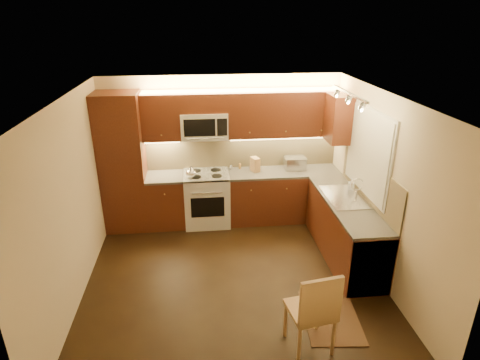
{
  "coord_description": "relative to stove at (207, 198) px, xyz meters",
  "views": [
    {
      "loc": [
        -0.42,
        -4.61,
        3.42
      ],
      "look_at": [
        0.15,
        0.55,
        1.25
      ],
      "focal_mm": 30.0,
      "sensor_mm": 36.0,
      "label": 1
    }
  ],
  "objects": [
    {
      "name": "floor",
      "position": [
        0.3,
        -1.68,
        -0.46
      ],
      "size": [
        4.0,
        4.0,
        0.01
      ],
      "primitive_type": "cube",
      "color": "black",
      "rests_on": "ground"
    },
    {
      "name": "ceiling",
      "position": [
        0.3,
        -1.68,
        2.04
      ],
      "size": [
        4.0,
        4.0,
        0.01
      ],
      "primitive_type": "cube",
      "color": "beige",
      "rests_on": "ground"
    },
    {
      "name": "wall_back",
      "position": [
        0.3,
        0.32,
        0.79
      ],
      "size": [
        4.0,
        0.01,
        2.5
      ],
      "primitive_type": "cube",
      "color": "beige",
      "rests_on": "ground"
    },
    {
      "name": "wall_front",
      "position": [
        0.3,
        -3.67,
        0.79
      ],
      "size": [
        4.0,
        0.01,
        2.5
      ],
      "primitive_type": "cube",
      "color": "beige",
      "rests_on": "ground"
    },
    {
      "name": "wall_left",
      "position": [
        -1.7,
        -1.68,
        0.79
      ],
      "size": [
        0.01,
        4.0,
        2.5
      ],
      "primitive_type": "cube",
      "color": "beige",
      "rests_on": "ground"
    },
    {
      "name": "wall_right",
      "position": [
        2.3,
        -1.68,
        0.79
      ],
      "size": [
        0.01,
        4.0,
        2.5
      ],
      "primitive_type": "cube",
      "color": "beige",
      "rests_on": "ground"
    },
    {
      "name": "pantry",
      "position": [
        -1.35,
        0.02,
        0.69
      ],
      "size": [
        0.7,
        0.6,
        2.3
      ],
      "primitive_type": "cube",
      "color": "#411B0E",
      "rests_on": "floor"
    },
    {
      "name": "base_cab_back_left",
      "position": [
        -0.69,
        0.02,
        -0.03
      ],
      "size": [
        0.62,
        0.6,
        0.86
      ],
      "primitive_type": "cube",
      "color": "#411B0E",
      "rests_on": "floor"
    },
    {
      "name": "counter_back_left",
      "position": [
        -0.69,
        0.02,
        0.42
      ],
      "size": [
        0.62,
        0.6,
        0.04
      ],
      "primitive_type": "cube",
      "color": "#32302E",
      "rests_on": "base_cab_back_left"
    },
    {
      "name": "base_cab_back_right",
      "position": [
        1.34,
        0.02,
        -0.03
      ],
      "size": [
        1.92,
        0.6,
        0.86
      ],
      "primitive_type": "cube",
      "color": "#411B0E",
      "rests_on": "floor"
    },
    {
      "name": "counter_back_right",
      "position": [
        1.34,
        0.02,
        0.42
      ],
      "size": [
        1.92,
        0.6,
        0.04
      ],
      "primitive_type": "cube",
      "color": "#32302E",
      "rests_on": "base_cab_back_right"
    },
    {
      "name": "base_cab_right",
      "position": [
        2.0,
        -1.28,
        -0.03
      ],
      "size": [
        0.6,
        2.0,
        0.86
      ],
      "primitive_type": "cube",
      "color": "#411B0E",
      "rests_on": "floor"
    },
    {
      "name": "counter_right",
      "position": [
        2.0,
        -1.28,
        0.42
      ],
      "size": [
        0.6,
        2.0,
        0.04
      ],
      "primitive_type": "cube",
      "color": "#32302E",
      "rests_on": "base_cab_right"
    },
    {
      "name": "dishwasher",
      "position": [
        2.0,
        -1.98,
        -0.03
      ],
      "size": [
        0.58,
        0.6,
        0.84
      ],
      "primitive_type": "cube",
      "color": "silver",
      "rests_on": "floor"
    },
    {
      "name": "backsplash_back",
      "position": [
        0.65,
        0.31,
        0.74
      ],
      "size": [
        3.3,
        0.02,
        0.6
      ],
      "primitive_type": "cube",
      "color": "tan",
      "rests_on": "wall_back"
    },
    {
      "name": "backsplash_right",
      "position": [
        2.29,
        -1.28,
        0.74
      ],
      "size": [
        0.02,
        2.0,
        0.6
      ],
      "primitive_type": "cube",
      "color": "tan",
      "rests_on": "wall_right"
    },
    {
      "name": "upper_cab_back_left",
      "position": [
        -0.69,
        0.15,
        1.42
      ],
      "size": [
        0.62,
        0.35,
        0.75
      ],
      "primitive_type": "cube",
      "color": "#411B0E",
      "rests_on": "wall_back"
    },
    {
      "name": "upper_cab_back_right",
      "position": [
        1.34,
        0.15,
        1.42
      ],
      "size": [
        1.92,
        0.35,
        0.75
      ],
      "primitive_type": "cube",
      "color": "#411B0E",
      "rests_on": "wall_back"
    },
    {
      "name": "upper_cab_bridge",
      "position": [
        0.0,
        0.15,
        1.63
      ],
      "size": [
        0.76,
        0.35,
        0.31
      ],
      "primitive_type": "cube",
      "color": "#411B0E",
      "rests_on": "wall_back"
    },
    {
      "name": "upper_cab_right_corner",
      "position": [
        2.12,
        -0.28,
        1.42
      ],
      "size": [
        0.35,
        0.5,
        0.75
      ],
      "primitive_type": "cube",
      "color": "#411B0E",
      "rests_on": "wall_right"
    },
    {
      "name": "stove",
      "position": [
        0.0,
        0.0,
        0.0
      ],
      "size": [
        0.76,
        0.65,
        0.92
      ],
      "primitive_type": null,
      "color": "silver",
      "rests_on": "floor"
    },
    {
      "name": "microwave",
      "position": [
        0.0,
        0.14,
        1.26
      ],
      "size": [
        0.76,
        0.38,
        0.44
      ],
      "primitive_type": null,
      "color": "silver",
      "rests_on": "wall_back"
    },
    {
      "name": "window_frame",
      "position": [
        2.29,
        -1.12,
        1.14
      ],
      "size": [
        0.03,
        1.44,
        1.24
      ],
      "primitive_type": "cube",
      "color": "silver",
      "rests_on": "wall_right"
    },
    {
      "name": "window_blinds",
      "position": [
        2.27,
        -1.12,
        1.14
      ],
      "size": [
        0.02,
        1.36,
        1.16
      ],
      "primitive_type": "cube",
      "color": "silver",
      "rests_on": "wall_right"
    },
    {
      "name": "sink",
      "position": [
        2.0,
        -1.12,
        0.52
      ],
      "size": [
        0.52,
        0.86,
        0.15
      ],
      "primitive_type": null,
      "color": "silver",
      "rests_on": "counter_right"
    },
    {
      "name": "faucet",
      "position": [
        2.18,
        -1.12,
        0.59
      ],
      "size": [
        0.2,
        0.04,
        0.3
      ],
      "primitive_type": null,
      "color": "silver",
      "rests_on": "counter_right"
    },
    {
      "name": "track_light_bar",
      "position": [
        1.85,
        -1.27,
        2.0
      ],
      "size": [
        0.04,
        1.2,
        0.03
      ],
      "primitive_type": "cube",
      "color": "silver",
      "rests_on": "ceiling"
    },
    {
      "name": "kettle",
      "position": [
        -0.25,
        -0.15,
        0.56
      ],
      "size": [
        0.22,
        0.22,
        0.2
      ],
      "primitive_type": null,
      "rotation": [
        0.0,
        0.0,
        -0.29
      ],
      "color": "silver",
      "rests_on": "stove"
    },
    {
      "name": "toaster_oven",
      "position": [
        1.54,
        0.11,
        0.55
      ],
      "size": [
        0.36,
        0.28,
        0.21
      ],
      "primitive_type": "cube",
      "rotation": [
        0.0,
        0.0,
        0.03
      ],
      "color": "silver",
      "rests_on": "counter_back_right"
    },
    {
      "name": "knife_block",
      "position": [
        0.84,
        0.08,
        0.56
      ],
      "size": [
        0.17,
        0.21,
        0.25
      ],
      "primitive_type": "cube",
      "rotation": [
        0.0,
        0.0,
        0.37
      ],
      "color": "#AF794F",
      "rests_on": "counter_back_right"
    },
    {
      "name": "spice_jar_a",
      "position": [
        0.44,
        0.18,
        0.49
      ],
      "size": [
        0.06,
        0.06,
        0.09
      ],
      "primitive_type": "cylinder",
      "rotation": [
        0.0,
        0.0,
        -0.38
      ],
      "color": "silver",
      "rests_on": "counter_back_right"
    },
    {
      "name": "spice_jar_b",
      "position": [
        0.87,
        0.26,
        0.49
      ],
      "size": [
        0.06,
        0.06,
        0.1
      ],
      "primitive_type": "cylinder",
      "rotation": [
        0.0,
        0.0,
        0.41
      ],
      "color": "brown",
      "rests_on": "counter_back_right"
    },
    {
      "name": "spice_jar_c",
      "position": [
        0.77,
        0.15,
        0.49
      ],
      "size": [
        0.05,
        0.05,
        0.09
      ],
      "primitive_type": "cylinder",
      "rotation": [
        0.0,
        0.0,
        -0.28
      ],
      "color": "silver",
      "rests_on": "counter_back_right"
    },
    {
      "name": "spice_jar_d",
      "position": [
        0.6,
        0.22,
        0.49
      ],
      "size": [
        0.04,
        0.04,
        0.09
      ],
      "primitive_type": "cylinder",
      "rotation": [
        0.0,
        0.0,
        -0.08
      ],
      "color": "olive",
      "rests_on": "counter_back_right"
    },
    {
      "name": "soap_bottle",
      "position": [
        2.19,
        -0.88,
        0.54
      ],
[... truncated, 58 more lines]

